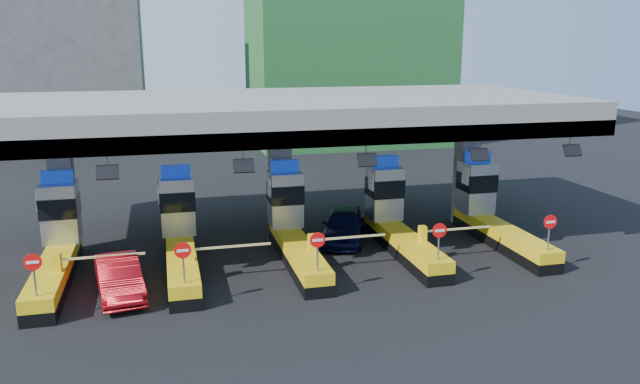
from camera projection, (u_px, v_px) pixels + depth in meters
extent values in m
plane|color=black|center=(293.00, 257.00, 28.46)|extent=(120.00, 120.00, 0.00)
cube|color=slate|center=(279.00, 113.00, 29.82)|extent=(28.00, 12.00, 1.50)
cube|color=#4C4C49|center=(306.00, 138.00, 24.54)|extent=(28.00, 0.60, 0.70)
cube|color=slate|center=(63.00, 196.00, 28.26)|extent=(1.00, 1.00, 5.50)
cube|color=slate|center=(280.00, 184.00, 30.64)|extent=(1.00, 1.00, 5.50)
cube|color=slate|center=(466.00, 174.00, 33.02)|extent=(1.00, 1.00, 5.50)
cylinder|color=slate|center=(107.00, 162.00, 22.90)|extent=(0.06, 0.06, 0.50)
cube|color=black|center=(107.00, 172.00, 22.79)|extent=(0.80, 0.38, 0.54)
cylinder|color=slate|center=(243.00, 156.00, 24.09)|extent=(0.06, 0.06, 0.50)
cube|color=black|center=(244.00, 166.00, 23.98)|extent=(0.80, 0.38, 0.54)
cylinder|color=slate|center=(366.00, 151.00, 25.28)|extent=(0.06, 0.06, 0.50)
cube|color=black|center=(367.00, 160.00, 25.17)|extent=(0.80, 0.38, 0.54)
cylinder|color=slate|center=(478.00, 146.00, 26.47)|extent=(0.06, 0.06, 0.50)
cube|color=black|center=(480.00, 155.00, 26.36)|extent=(0.80, 0.38, 0.54)
cylinder|color=slate|center=(570.00, 142.00, 27.54)|extent=(0.06, 0.06, 0.50)
cube|color=black|center=(572.00, 150.00, 27.43)|extent=(0.80, 0.38, 0.54)
cube|color=black|center=(55.00, 279.00, 25.08)|extent=(1.20, 8.00, 0.50)
cube|color=#E5B70C|center=(54.00, 267.00, 24.96)|extent=(1.20, 8.00, 0.50)
cube|color=#9EA3A8|center=(61.00, 212.00, 27.24)|extent=(1.50, 1.50, 2.60)
cube|color=black|center=(60.00, 206.00, 27.15)|extent=(1.56, 1.56, 0.90)
cube|color=#0C2DBF|center=(57.00, 177.00, 26.87)|extent=(1.30, 0.35, 0.55)
cube|color=white|center=(38.00, 199.00, 26.60)|extent=(0.06, 0.70, 0.90)
cylinder|color=slate|center=(35.00, 278.00, 21.36)|extent=(0.07, 0.07, 1.30)
cylinder|color=red|center=(33.00, 262.00, 21.19)|extent=(0.60, 0.04, 0.60)
cube|color=white|center=(32.00, 262.00, 21.16)|extent=(0.42, 0.02, 0.10)
cube|color=#E5B70C|center=(57.00, 262.00, 23.77)|extent=(0.30, 0.35, 0.70)
cube|color=white|center=(102.00, 256.00, 24.14)|extent=(3.20, 0.08, 0.08)
cube|color=black|center=(182.00, 268.00, 26.27)|extent=(1.20, 8.00, 0.50)
cube|color=#E5B70C|center=(181.00, 257.00, 26.15)|extent=(1.20, 8.00, 0.50)
cube|color=#9EA3A8|center=(177.00, 205.00, 28.43)|extent=(1.50, 1.50, 2.60)
cube|color=black|center=(177.00, 199.00, 28.34)|extent=(1.56, 1.56, 0.90)
cube|color=#0C2DBF|center=(176.00, 171.00, 28.06)|extent=(1.30, 0.35, 0.55)
cube|color=white|center=(158.00, 193.00, 27.79)|extent=(0.06, 0.70, 0.90)
cylinder|color=slate|center=(184.00, 266.00, 22.54)|extent=(0.07, 0.07, 1.30)
cylinder|color=red|center=(183.00, 250.00, 22.38)|extent=(0.60, 0.04, 0.60)
cube|color=white|center=(183.00, 251.00, 22.35)|extent=(0.42, 0.02, 0.10)
cube|color=#E5B70C|center=(191.00, 252.00, 24.96)|extent=(0.30, 0.35, 0.70)
cube|color=white|center=(232.00, 246.00, 25.33)|extent=(3.20, 0.08, 0.08)
cube|color=black|center=(298.00, 259.00, 27.45)|extent=(1.20, 8.00, 0.50)
cube|color=#E5B70C|center=(298.00, 248.00, 27.34)|extent=(1.20, 8.00, 0.50)
cube|color=#9EA3A8|center=(285.00, 199.00, 29.62)|extent=(1.50, 1.50, 2.60)
cube|color=black|center=(285.00, 193.00, 29.53)|extent=(1.56, 1.56, 0.90)
cube|color=#0C2DBF|center=(285.00, 166.00, 29.25)|extent=(1.30, 0.35, 0.55)
cube|color=white|center=(269.00, 187.00, 28.98)|extent=(0.06, 0.70, 0.90)
cylinder|color=slate|center=(317.00, 255.00, 23.73)|extent=(0.07, 0.07, 1.30)
cylinder|color=red|center=(318.00, 240.00, 23.57)|extent=(0.60, 0.04, 0.60)
cube|color=white|center=(318.00, 240.00, 23.54)|extent=(0.42, 0.02, 0.10)
cube|color=#E5B70C|center=(312.00, 242.00, 26.15)|extent=(0.30, 0.35, 0.70)
cube|color=white|center=(349.00, 237.00, 26.52)|extent=(3.20, 0.08, 0.08)
cube|color=black|center=(404.00, 250.00, 28.64)|extent=(1.20, 8.00, 0.50)
cube|color=#E5B70C|center=(404.00, 239.00, 28.53)|extent=(1.20, 8.00, 0.50)
cube|color=#9EA3A8|center=(384.00, 193.00, 30.80)|extent=(1.50, 1.50, 2.60)
cube|color=black|center=(385.00, 187.00, 30.72)|extent=(1.56, 1.56, 0.90)
cube|color=#0C2DBF|center=(385.00, 161.00, 30.44)|extent=(1.30, 0.35, 0.55)
cube|color=white|center=(371.00, 181.00, 30.17)|extent=(0.06, 0.70, 0.90)
cylinder|color=slate|center=(439.00, 245.00, 24.92)|extent=(0.07, 0.07, 1.30)
cylinder|color=red|center=(440.00, 230.00, 24.75)|extent=(0.60, 0.04, 0.60)
cube|color=white|center=(440.00, 231.00, 24.73)|extent=(0.42, 0.02, 0.10)
cube|color=#E5B70C|center=(422.00, 234.00, 27.34)|extent=(0.30, 0.35, 0.70)
cube|color=white|center=(457.00, 229.00, 27.71)|extent=(3.20, 0.08, 0.08)
cube|color=black|center=(502.00, 241.00, 29.83)|extent=(1.20, 8.00, 0.50)
cube|color=#E5B70C|center=(503.00, 231.00, 29.72)|extent=(1.20, 8.00, 0.50)
cube|color=#9EA3A8|center=(476.00, 187.00, 31.99)|extent=(1.50, 1.50, 2.60)
cube|color=black|center=(477.00, 181.00, 31.91)|extent=(1.56, 1.56, 0.90)
cube|color=#0C2DBF|center=(478.00, 157.00, 31.63)|extent=(1.30, 0.35, 0.55)
cube|color=white|center=(465.00, 176.00, 31.36)|extent=(0.06, 0.70, 0.90)
cylinder|color=slate|center=(549.00, 235.00, 26.11)|extent=(0.07, 0.07, 1.30)
cylinder|color=red|center=(550.00, 222.00, 25.94)|extent=(0.60, 0.04, 0.60)
cube|color=white|center=(551.00, 222.00, 25.92)|extent=(0.42, 0.02, 0.10)
cube|color=#E5B70C|center=(524.00, 226.00, 28.53)|extent=(0.30, 0.35, 0.70)
cube|color=white|center=(556.00, 221.00, 28.90)|extent=(3.20, 0.08, 0.08)
cube|color=#4C4C49|center=(62.00, 48.00, 56.97)|extent=(14.00, 10.00, 18.00)
imported|color=black|center=(344.00, 225.00, 30.57)|extent=(3.51, 5.23, 1.65)
imported|color=#A70C13|center=(119.00, 277.00, 23.97)|extent=(2.23, 4.64, 1.47)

